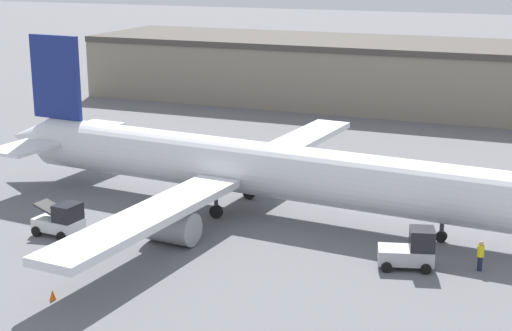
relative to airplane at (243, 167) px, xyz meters
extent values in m
plane|color=slate|center=(1.02, -0.09, -3.12)|extent=(400.00, 400.00, 0.00)
cube|color=gray|center=(-3.09, 42.59, 0.35)|extent=(65.94, 16.07, 6.93)
cube|color=#47423D|center=(-3.09, 42.59, 4.16)|extent=(65.94, 16.39, 0.70)
cylinder|color=white|center=(1.02, -0.09, 0.06)|extent=(36.45, 6.84, 3.74)
cone|color=white|center=(-19.10, 1.64, 0.06)|extent=(4.40, 3.89, 3.55)
cube|color=white|center=(0.11, 10.53, -0.60)|extent=(4.58, 17.46, 0.50)
cube|color=white|center=(-1.69, -10.39, -0.60)|extent=(4.58, 17.46, 0.50)
cylinder|color=#939399|center=(-0.11, 7.95, -2.01)|extent=(3.32, 2.38, 2.11)
cylinder|color=#939399|center=(-1.47, -7.81, -2.01)|extent=(3.32, 2.38, 2.11)
cube|color=navy|center=(-16.30, 1.40, 5.16)|extent=(4.54, 0.75, 6.47)
cube|color=white|center=(-15.95, 5.50, 0.43)|extent=(3.74, 4.76, 0.24)
cube|color=white|center=(-16.66, -2.69, 0.43)|extent=(3.74, 4.76, 0.24)
cylinder|color=#38383D|center=(14.03, -1.21, -2.46)|extent=(0.28, 0.28, 1.30)
cylinder|color=black|center=(14.03, -1.21, -2.77)|extent=(0.73, 0.41, 0.70)
cylinder|color=#38383D|center=(-1.00, -2.35, -2.46)|extent=(0.28, 0.28, 1.30)
cylinder|color=black|center=(-1.00, -2.35, -2.67)|extent=(0.93, 0.43, 0.90)
cylinder|color=#38383D|center=(-0.58, 2.49, -2.46)|extent=(0.28, 0.28, 1.30)
cylinder|color=black|center=(-0.58, 2.49, -2.67)|extent=(0.93, 0.43, 0.90)
cylinder|color=#1E2338|center=(16.82, -5.07, -2.68)|extent=(0.29, 0.29, 0.86)
cylinder|color=yellow|center=(16.82, -5.07, -1.91)|extent=(0.40, 0.40, 0.68)
sphere|color=tan|center=(16.82, -5.07, -1.45)|extent=(0.25, 0.25, 0.25)
cube|color=#B2B2B7|center=(12.79, -6.18, -2.38)|extent=(3.48, 2.47, 0.86)
cube|color=black|center=(13.64, -5.94, -1.34)|extent=(1.74, 1.84, 1.22)
cylinder|color=black|center=(14.07, -6.70, -2.81)|extent=(0.66, 0.43, 0.61)
cylinder|color=black|center=(13.62, -5.07, -2.81)|extent=(0.66, 0.43, 0.61)
cylinder|color=black|center=(11.96, -7.29, -2.81)|extent=(0.66, 0.43, 0.61)
cylinder|color=black|center=(11.51, -5.65, -2.81)|extent=(0.66, 0.43, 0.61)
cube|color=silver|center=(-9.00, -9.14, -2.41)|extent=(3.16, 2.11, 0.76)
cube|color=black|center=(-8.17, -9.22, -1.48)|extent=(1.47, 1.77, 1.09)
cube|color=#333333|center=(-9.54, -9.09, -1.43)|extent=(1.98, 1.45, 0.73)
cylinder|color=black|center=(-8.04, -10.15, -2.79)|extent=(0.68, 0.34, 0.65)
cylinder|color=black|center=(-7.87, -8.33, -2.79)|extent=(0.68, 0.34, 0.65)
cylinder|color=black|center=(-10.13, -9.96, -2.79)|extent=(0.68, 0.34, 0.65)
cylinder|color=black|center=(-9.96, -8.13, -2.79)|extent=(0.68, 0.34, 0.65)
cone|color=#EF590F|center=(-3.34, -17.51, -2.84)|extent=(0.36, 0.36, 0.55)
camera|label=1|loc=(20.73, -48.38, 14.33)|focal=55.00mm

